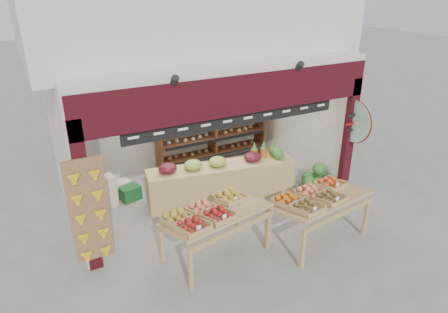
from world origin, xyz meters
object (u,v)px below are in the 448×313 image
(mid_counter, at_px, (221,180))
(display_table_left, at_px, (209,215))
(back_shelving, at_px, (212,124))
(refrigerator, at_px, (86,161))
(cardboard_stack, at_px, (115,192))
(watermelon_pile, at_px, (318,179))
(display_table_right, at_px, (316,198))

(mid_counter, distance_m, display_table_left, 2.12)
(back_shelving, height_order, mid_counter, back_shelving)
(back_shelving, xyz_separation_m, mid_counter, (-0.65, -1.73, -0.66))
(refrigerator, xyz_separation_m, cardboard_stack, (0.41, -0.62, -0.56))
(cardboard_stack, xyz_separation_m, display_table_left, (0.98, -2.68, 0.62))
(back_shelving, xyz_separation_m, watermelon_pile, (1.61, -2.31, -0.91))
(display_table_right, bearing_deg, watermelon_pile, 47.16)
(cardboard_stack, distance_m, display_table_left, 2.92)
(mid_counter, xyz_separation_m, watermelon_pile, (2.25, -0.58, -0.25))
(display_table_right, bearing_deg, display_table_left, 167.72)
(watermelon_pile, bearing_deg, mid_counter, 165.51)
(mid_counter, bearing_deg, refrigerator, 148.25)
(refrigerator, relative_size, mid_counter, 0.49)
(refrigerator, xyz_separation_m, display_table_right, (3.32, -3.72, 0.06))
(back_shelving, xyz_separation_m, refrigerator, (-3.18, -0.16, -0.29))
(mid_counter, bearing_deg, cardboard_stack, 156.00)
(display_table_left, relative_size, display_table_right, 1.01)
(display_table_right, height_order, watermelon_pile, display_table_right)
(mid_counter, bearing_deg, display_table_right, -69.85)
(watermelon_pile, bearing_deg, cardboard_stack, 160.77)
(back_shelving, distance_m, display_table_right, 3.90)
(watermelon_pile, bearing_deg, display_table_right, -132.84)
(cardboard_stack, height_order, display_table_left, display_table_left)
(back_shelving, bearing_deg, cardboard_stack, -164.17)
(refrigerator, bearing_deg, watermelon_pile, -13.69)
(display_table_left, distance_m, watermelon_pile, 3.65)
(back_shelving, relative_size, cardboard_stack, 2.80)
(cardboard_stack, relative_size, display_table_left, 0.55)
(mid_counter, xyz_separation_m, display_table_left, (-1.14, -1.74, 0.43))
(back_shelving, distance_m, mid_counter, 1.96)
(mid_counter, relative_size, watermelon_pile, 4.36)
(mid_counter, distance_m, watermelon_pile, 2.34)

